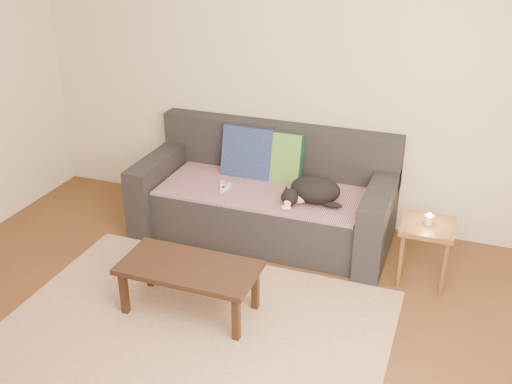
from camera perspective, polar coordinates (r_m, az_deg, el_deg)
ground at (r=3.96m, az=-6.88°, el=-14.22°), size 4.50×4.50×0.00m
back_wall at (r=5.06m, az=2.64°, el=11.49°), size 4.50×0.04×2.60m
sofa at (r=5.02m, az=0.93°, el=-0.68°), size 2.10×0.94×0.87m
throw_blanket at (r=4.88m, az=0.58°, el=0.14°), size 1.66×0.74×0.02m
cushion_navy at (r=5.10m, az=-0.74°, el=3.71°), size 0.44×0.21×0.46m
cushion_green at (r=5.02m, az=2.08°, el=3.33°), size 0.41×0.20×0.42m
cat at (r=4.65m, az=5.45°, el=0.13°), size 0.48×0.39×0.21m
wii_remote_a at (r=4.92m, az=-3.22°, el=0.60°), size 0.09×0.15×0.03m
wii_remote_b at (r=4.88m, az=-2.89°, el=0.42°), size 0.04×0.15×0.03m
side_table at (r=4.50m, az=15.97°, el=-3.90°), size 0.38×0.38×0.47m
candle at (r=4.44m, az=16.15°, el=-2.55°), size 0.06×0.06×0.09m
rug at (r=4.06m, az=-5.92°, el=-12.91°), size 2.50×1.80×0.01m
coffee_table at (r=4.05m, az=-6.39°, el=-7.52°), size 0.93×0.46×0.37m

